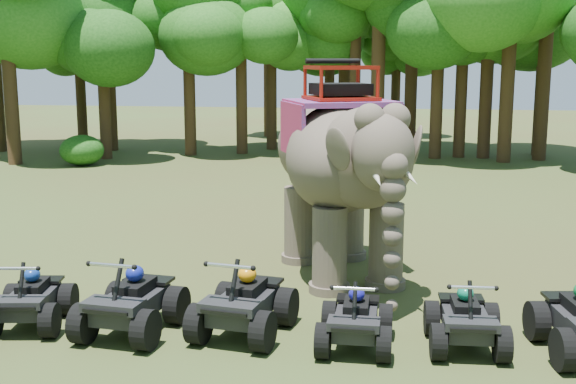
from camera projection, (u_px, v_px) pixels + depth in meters
The scene contains 27 objects.
ground at pixel (278, 305), 13.22m from camera, with size 110.00×110.00×0.00m, color #47381E.
elephant at pixel (341, 170), 14.80m from camera, with size 2.32×5.28×4.43m, color brown, non-canonical shape.
atv_0 at pixel (30, 292), 12.11m from camera, with size 1.18×1.61×1.20m, color black, non-canonical shape.
atv_1 at pixel (131, 293), 11.79m from camera, with size 1.34×1.84×1.36m, color black, non-canonical shape.
atv_2 at pixel (244, 294), 11.74m from camera, with size 1.34×1.84×1.36m, color black, non-canonical shape.
atv_3 at pixel (356, 312), 11.21m from camera, with size 1.13×1.55×1.15m, color black, non-canonical shape.
atv_4 at pixel (466, 311), 11.19m from camera, with size 1.16×1.59×1.18m, color black, non-canonical shape.
tree_0 at pixel (355, 78), 33.93m from camera, with size 5.00×5.00×7.14m, color #195114, non-canonical shape.
tree_1 at pixel (438, 65), 32.23m from camera, with size 5.90×5.90×8.43m, color #195114, non-canonical shape.
tree_2 at pixel (543, 56), 33.29m from camera, with size 6.44×6.44×9.20m, color #195114, non-canonical shape.
tree_28 at pixel (8, 54), 30.28m from camera, with size 6.52×6.52×9.32m, color #195114, non-canonical shape.
tree_29 at pixel (103, 80), 32.21m from camera, with size 4.96×4.96×7.08m, color #195114, non-canonical shape.
tree_30 at pixel (189, 68), 33.40m from camera, with size 5.65×5.65×8.08m, color #195114, non-canonical shape.
tree_31 at pixel (271, 76), 35.69m from camera, with size 5.12×5.12×7.32m, color #195114, non-canonical shape.
tree_32 at pixel (268, 64), 41.79m from camera, with size 5.84×5.84×8.34m, color #195114, non-canonical shape.
tree_33 at pixel (462, 71), 32.68m from camera, with size 5.49×5.49×7.84m, color #195114, non-canonical shape.
tree_34 at pixel (546, 45), 31.53m from camera, with size 7.08×7.08×10.11m, color #195114, non-canonical shape.
tree_35 at pixel (80, 78), 36.78m from camera, with size 4.94×4.94×7.05m, color #195114, non-canonical shape.
tree_36 at pixel (241, 72), 34.01m from camera, with size 5.42×5.42×7.74m, color #195114, non-canonical shape.
tree_37 at pixel (330, 69), 38.80m from camera, with size 5.50×5.50×7.85m, color #195114, non-canonical shape.
tree_39 at pixel (412, 52), 34.44m from camera, with size 6.73×6.73×9.61m, color #195114, non-canonical shape.
tree_40 at pixel (379, 41), 32.22m from camera, with size 7.38×7.38×10.54m, color #195114, non-canonical shape.
tree_41 at pixel (109, 59), 35.14m from camera, with size 6.25×6.25×8.93m, color #195114, non-canonical shape.
tree_42 at pixel (345, 50), 36.77m from camera, with size 6.90×6.90×9.85m, color #195114, non-canonical shape.
tree_43 at pixel (509, 47), 30.87m from camera, with size 6.98×6.98×9.97m, color #195114, non-canonical shape.
tree_44 at pixel (488, 56), 32.27m from camera, with size 6.46×6.46×9.23m, color #195114, non-canonical shape.
tree_45 at pixel (396, 71), 41.39m from camera, with size 5.28×5.28×7.55m, color #195114, non-canonical shape.
Camera 1 is at (2.10, -12.45, 4.44)m, focal length 45.00 mm.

